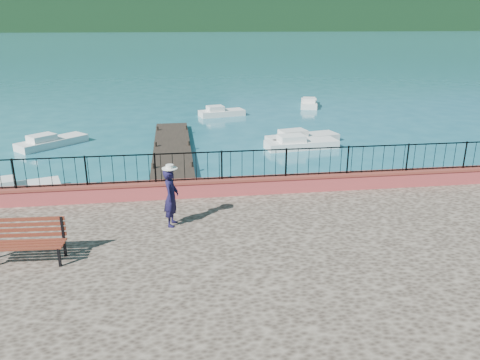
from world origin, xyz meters
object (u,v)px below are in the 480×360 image
object	(u,v)px
boat_1	(302,141)
boat_0	(14,187)
person	(171,197)
boat_3	(52,139)
boat_2	(303,135)
boat_4	(222,110)
park_bench	(25,250)
boat_5	(309,101)

from	to	relation	value
boat_1	boat_0	bearing A→B (deg)	-164.02
person	boat_3	xyz separation A→B (m)	(-6.80, 14.61, -1.66)
boat_1	boat_2	distance (m)	1.40
boat_0	boat_4	world-z (taller)	same
park_bench	boat_5	xyz separation A→B (m)	(14.99, 26.93, -1.12)
person	boat_3	bearing A→B (deg)	38.26
park_bench	boat_2	bearing A→B (deg)	56.69
boat_3	boat_5	size ratio (longest dim) A/B	1.10
boat_2	boat_3	world-z (taller)	same
boat_4	boat_5	world-z (taller)	same
park_bench	boat_5	size ratio (longest dim) A/B	0.56
park_bench	boat_0	xyz separation A→B (m)	(-2.84, 8.22, -1.12)
boat_2	boat_3	bearing A→B (deg)	162.45
boat_4	person	bearing A→B (deg)	-112.58
boat_0	boat_3	bearing A→B (deg)	75.09
park_bench	boat_2	world-z (taller)	park_bench
park_bench	boat_3	bearing A→B (deg)	104.21
boat_1	boat_4	bearing A→B (deg)	102.72
person	boat_1	bearing A→B (deg)	-17.38
boat_1	boat_2	bearing A→B (deg)	65.92
park_bench	boat_1	bearing A→B (deg)	55.22
park_bench	boat_5	bearing A→B (deg)	64.01
boat_3	person	bearing A→B (deg)	-108.03
park_bench	boat_1	xyz separation A→B (m)	(10.82, 13.91, -1.12)
park_bench	person	distance (m)	4.02
park_bench	boat_3	size ratio (longest dim) A/B	0.50
boat_2	boat_5	xyz separation A→B (m)	(3.74, 11.69, 0.00)
boat_1	park_bench	bearing A→B (deg)	-134.51
boat_0	boat_1	size ratio (longest dim) A/B	0.86
boat_1	boat_5	world-z (taller)	same
boat_4	boat_0	bearing A→B (deg)	-136.07
person	park_bench	bearing A→B (deg)	128.91
person	boat_2	xyz separation A→B (m)	(7.65, 13.52, -1.66)
park_bench	boat_4	world-z (taller)	park_bench
boat_1	boat_3	size ratio (longest dim) A/B	1.04
boat_1	boat_2	xyz separation A→B (m)	(0.42, 1.33, 0.00)
person	boat_5	world-z (taller)	person
boat_1	boat_2	size ratio (longest dim) A/B	0.94
boat_1	boat_4	size ratio (longest dim) A/B	1.22
person	boat_0	world-z (taller)	person
boat_4	boat_3	bearing A→B (deg)	-157.54
boat_0	boat_5	size ratio (longest dim) A/B	0.98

